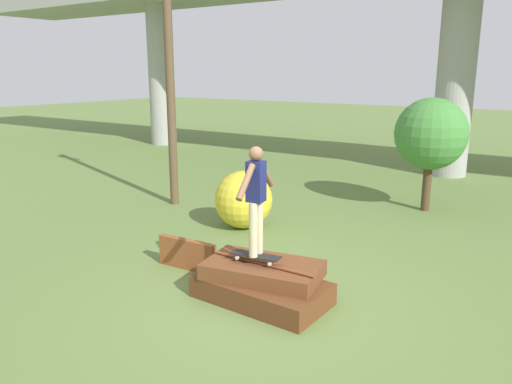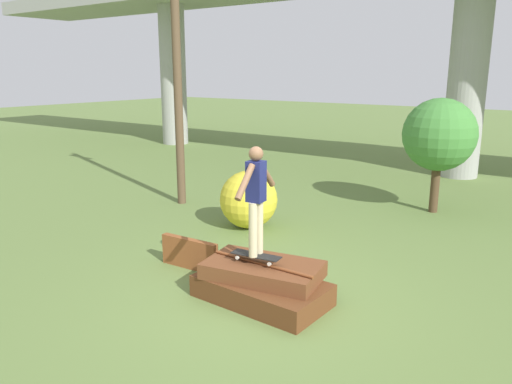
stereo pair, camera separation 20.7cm
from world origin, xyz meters
name	(u,v)px [view 1 (the left image)]	position (x,y,z in m)	size (l,w,h in m)	color
ground_plane	(262,300)	(0.00, 0.00, 0.00)	(80.00, 80.00, 0.00)	olive
scrap_pile	(262,283)	(-0.01, 0.03, 0.25)	(1.87, 1.23, 0.58)	#5B3319
scrap_plank_loose	(187,254)	(-1.65, 0.28, 0.25)	(1.09, 0.18, 0.51)	brown
skateboard	(256,256)	(-0.10, 0.01, 0.65)	(0.74, 0.30, 0.09)	black
skater	(256,194)	(-0.10, 0.01, 1.54)	(0.25, 1.05, 1.53)	#C6B78E
utility_pole	(169,61)	(-4.67, 3.23, 3.39)	(1.30, 0.20, 6.53)	brown
tree_behind_left	(431,134)	(0.58, 6.04, 1.77)	(1.62, 1.62, 2.60)	#4C3823
bush_yellow_flowering	(243,200)	(-2.17, 2.62, 0.59)	(1.19, 1.19, 1.19)	gold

